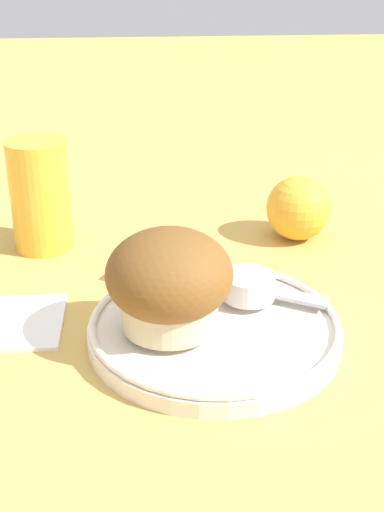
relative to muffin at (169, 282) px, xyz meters
name	(u,v)px	position (x,y,z in m)	size (l,w,h in m)	color
ground_plane	(214,339)	(0.04, 0.01, -0.06)	(3.00, 3.00, 0.00)	tan
plate	(209,330)	(0.03, 0.01, -0.05)	(0.21, 0.21, 0.02)	silver
muffin	(169,282)	(0.00, 0.00, 0.00)	(0.10, 0.10, 0.08)	beige
cream_ramekin	(249,285)	(0.07, 0.04, -0.03)	(0.05, 0.05, 0.02)	silver
berry_pair	(224,288)	(0.05, 0.04, -0.03)	(0.03, 0.02, 0.02)	maroon
butter_knife	(220,281)	(0.05, 0.07, -0.04)	(0.18, 0.11, 0.00)	#B7B7BC
orange_fruit	(298,208)	(0.15, 0.20, -0.02)	(0.07, 0.07, 0.07)	#F4A82D
juice_glass	(40,195)	(-0.12, 0.20, 0.00)	(0.06, 0.06, 0.12)	gold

